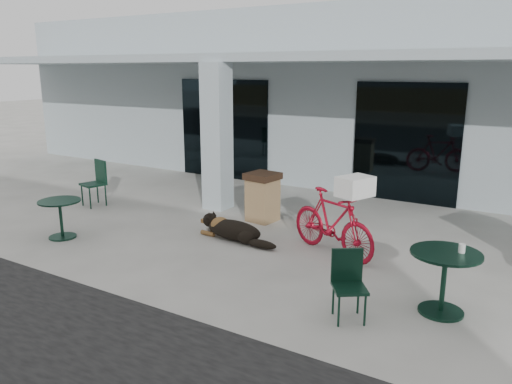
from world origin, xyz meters
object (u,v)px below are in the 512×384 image
Objects in this scene: bicycle at (332,223)px; cafe_table_near at (61,219)px; cafe_chair_near at (93,184)px; trash_receptacle at (263,197)px; dog at (234,229)px; cafe_table_far at (443,283)px; cafe_chair_far_a at (350,287)px.

bicycle reaches higher than cafe_table_near.
cafe_table_near is at bearing 133.89° from bicycle.
trash_receptacle is at bearing 28.42° from cafe_chair_near.
dog is 1.27× the size of trash_receptacle.
cafe_table_far is (1.98, -1.18, -0.14)m from bicycle.
dog is 1.23× the size of cafe_chair_near.
cafe_table_far is at bearing 5.15° from cafe_table_near.
cafe_chair_far_a is at bearing -129.35° from bicycle.
bicycle is 4.84m from cafe_table_near.
cafe_chair_near is 7.06m from cafe_chair_far_a.
cafe_chair_near is 3.92m from trash_receptacle.
cafe_table_far is at bearing 4.91° from cafe_chair_near.
cafe_table_far is at bearing -10.21° from dog.
cafe_table_far reaches higher than dog.
dog is 3.13m from cafe_table_near.
bicycle is at bearing -27.84° from trash_receptacle.
cafe_chair_near is 1.18× the size of cafe_chair_far_a.
cafe_chair_far_a is 4.22m from trash_receptacle.
cafe_table_near is at bearing 143.22° from cafe_chair_far_a.
cafe_chair_far_a is (1.05, -1.97, -0.11)m from bicycle.
trash_receptacle is (-2.98, 2.98, 0.06)m from cafe_chair_far_a.
cafe_table_far is 4.48m from trash_receptacle.
cafe_table_near is 0.87× the size of cafe_table_far.
cafe_table_far is at bearing 5.47° from cafe_chair_far_a.
bicycle reaches higher than cafe_chair_far_a.
cafe_table_near is (-4.51, -1.77, -0.19)m from bicycle.
cafe_chair_far_a is (6.77, -2.00, -0.08)m from cafe_chair_near.
cafe_table_far is (6.49, 0.58, 0.05)m from cafe_table_near.
cafe_chair_near reaches higher than cafe_table_near.
cafe_table_near is (-2.75, -1.50, 0.14)m from dog.
cafe_table_near is 0.76× the size of trash_receptacle.
trash_receptacle is at bearing 84.65° from bicycle.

